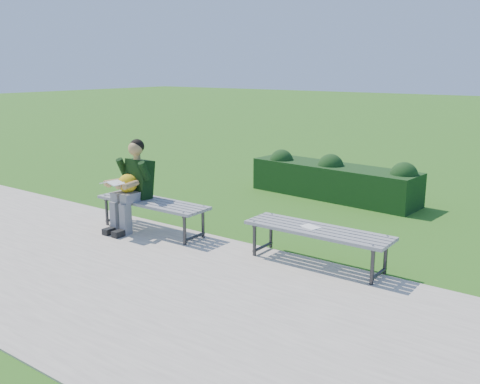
{
  "coord_description": "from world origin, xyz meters",
  "views": [
    {
      "loc": [
        4.08,
        -5.61,
        2.36
      ],
      "look_at": [
        0.14,
        -0.21,
        0.77
      ],
      "focal_mm": 40.0,
      "sensor_mm": 36.0,
      "label": 1
    }
  ],
  "objects": [
    {
      "name": "hedge",
      "position": [
        -0.13,
        3.06,
        0.35
      ],
      "size": [
        3.19,
        1.05,
        0.81
      ],
      "color": "#1A3A11",
      "rests_on": "ground"
    },
    {
      "name": "bench_right",
      "position": [
        1.24,
        -0.16,
        0.42
      ],
      "size": [
        1.8,
        0.5,
        0.46
      ],
      "color": "slate",
      "rests_on": "walkway"
    },
    {
      "name": "walkway",
      "position": [
        0.0,
        -1.75,
        0.01
      ],
      "size": [
        30.0,
        3.5,
        0.02
      ],
      "color": "#ADA48E",
      "rests_on": "ground"
    },
    {
      "name": "ground",
      "position": [
        0.0,
        0.0,
        0.0
      ],
      "size": [
        80.0,
        80.0,
        0.0
      ],
      "color": "#2F7F24",
      "rests_on": "ground"
    },
    {
      "name": "seated_boy",
      "position": [
        -1.6,
        -0.47,
        0.71
      ],
      "size": [
        0.56,
        0.76,
        1.31
      ],
      "color": "slate",
      "rests_on": "walkway"
    },
    {
      "name": "bench_left",
      "position": [
        -1.3,
        -0.37,
        0.42
      ],
      "size": [
        1.8,
        0.5,
        0.46
      ],
      "color": "slate",
      "rests_on": "walkway"
    },
    {
      "name": "paper_sheet",
      "position": [
        1.14,
        -0.16,
        0.47
      ],
      "size": [
        0.26,
        0.22,
        0.01
      ],
      "color": "white",
      "rests_on": "bench_right"
    }
  ]
}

